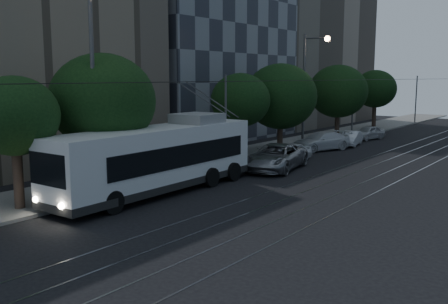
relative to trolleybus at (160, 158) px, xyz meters
name	(u,v)px	position (x,y,z in m)	size (l,w,h in m)	color
ground	(183,218)	(4.10, -2.85, -1.78)	(120.00, 120.00, 0.00)	black
sidewalk	(277,148)	(-3.40, 17.15, -1.71)	(5.00, 90.00, 0.15)	slate
tram_rails	(399,161)	(6.60, 17.15, -1.78)	(4.52, 90.00, 0.02)	#9898A0
overhead_wires	(306,108)	(-0.87, 17.15, 1.69)	(2.23, 90.00, 6.00)	black
trolleybus	(160,158)	(0.00, 0.00, 0.00)	(2.99, 13.02, 5.63)	silver
pickup_silver	(276,157)	(1.40, 8.99, -0.97)	(2.71, 5.87, 1.63)	gray
car_white_a	(288,152)	(0.43, 12.25, -1.13)	(1.53, 3.81, 1.30)	silver
car_white_b	(321,141)	(-0.14, 18.51, -1.04)	(2.08, 5.12, 1.49)	silver
car_white_c	(351,138)	(0.64, 22.65, -1.17)	(1.31, 3.75, 1.23)	silver
car_white_d	(368,133)	(0.27, 27.50, -1.13)	(1.55, 3.86, 1.32)	#BCBCC1
tree_0	(14,117)	(-2.40, -6.32, 2.39)	(3.82, 3.82, 5.92)	#30221A
tree_1	(102,101)	(-2.40, -1.56, 2.85)	(5.34, 5.34, 7.05)	#30221A
tree_2	(240,100)	(-2.90, 11.15, 2.41)	(4.25, 4.25, 6.13)	#30221A
tree_3	(281,97)	(-2.40, 15.86, 2.56)	(5.67, 5.67, 6.90)	#30221A
tree_4	(338,91)	(-2.40, 26.44, 2.71)	(5.55, 5.55, 7.00)	#30221A
tree_5	(375,89)	(-2.45, 36.21, 2.75)	(4.59, 4.59, 6.62)	#30221A
streetlamp_near	(98,66)	(-0.80, -3.03, 4.56)	(2.54, 0.44, 10.59)	#4F4F52
streetlamp_far	(308,80)	(-1.30, 18.30, 3.83)	(2.26, 0.44, 9.24)	#4F4F52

